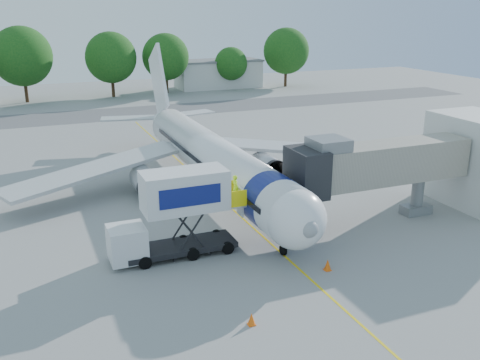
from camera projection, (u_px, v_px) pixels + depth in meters
name	position (u px, v px, depth m)	size (l,w,h in m)	color
ground	(229.00, 206.00, 42.18)	(160.00, 160.00, 0.00)	gray
guidance_line	(229.00, 206.00, 42.18)	(0.15, 70.00, 0.01)	yellow
taxiway_strip	(126.00, 113.00, 79.11)	(120.00, 10.00, 0.01)	#59595B
aircraft	(211.00, 157.00, 44.89)	(34.17, 37.73, 11.35)	white
jet_bridge	(370.00, 165.00, 37.59)	(13.90, 3.20, 6.60)	#A49C8C
catering_hiloader	(175.00, 215.00, 32.89)	(8.50, 2.44, 5.50)	black
ground_tug	(357.00, 282.00, 28.98)	(3.94, 2.80, 1.42)	silver
safety_cone_a	(328.00, 265.00, 31.73)	(0.44, 0.44, 0.71)	#FA5D0D
safety_cone_b	(251.00, 319.00, 26.26)	(0.41, 0.41, 0.65)	#FA5D0D
outbuilding_right	(218.00, 74.00, 103.87)	(16.40, 7.40, 5.30)	silver
tree_c	(22.00, 56.00, 86.02)	(9.60, 9.60, 12.24)	#382314
tree_d	(111.00, 58.00, 91.60)	(8.71, 8.71, 11.11)	#382314
tree_e	(166.00, 57.00, 95.93)	(8.36, 8.36, 10.65)	#382314
tree_f	(231.00, 64.00, 100.97)	(6.20, 6.20, 7.91)	#382314
tree_g	(286.00, 51.00, 103.85)	(8.86, 8.86, 11.30)	#382314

